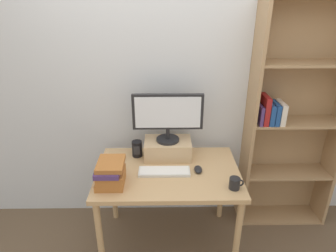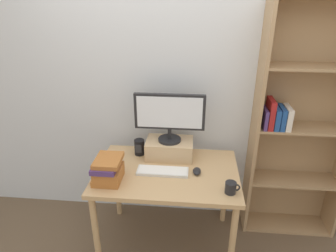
% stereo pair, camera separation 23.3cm
% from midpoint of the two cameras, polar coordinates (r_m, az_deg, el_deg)
% --- Properties ---
extents(ground_plane, '(12.00, 12.00, 0.00)m').
position_cam_midpoint_polar(ground_plane, '(2.90, -2.43, -21.16)').
color(ground_plane, brown).
extents(back_wall, '(7.00, 0.08, 2.60)m').
position_cam_midpoint_polar(back_wall, '(2.65, -2.67, 7.47)').
color(back_wall, silver).
rests_on(back_wall, ground_plane).
extents(desk, '(1.14, 0.76, 0.76)m').
position_cam_midpoint_polar(desk, '(2.47, -2.71, -10.29)').
color(desk, tan).
rests_on(desk, ground_plane).
extents(bookshelf_unit, '(0.81, 0.28, 2.05)m').
position_cam_midpoint_polar(bookshelf_unit, '(2.78, 20.30, 0.99)').
color(bookshelf_unit, tan).
rests_on(bookshelf_unit, ground_plane).
extents(riser_box, '(0.40, 0.25, 0.15)m').
position_cam_midpoint_polar(riser_box, '(2.57, -2.64, -4.36)').
color(riser_box, tan).
rests_on(riser_box, desk).
extents(computer_monitor, '(0.58, 0.19, 0.41)m').
position_cam_midpoint_polar(computer_monitor, '(2.44, -2.78, 2.08)').
color(computer_monitor, black).
rests_on(computer_monitor, riser_box).
extents(keyboard, '(0.41, 0.14, 0.02)m').
position_cam_midpoint_polar(keyboard, '(2.39, -3.54, -8.73)').
color(keyboard, silver).
rests_on(keyboard, desk).
extents(computer_mouse, '(0.06, 0.10, 0.04)m').
position_cam_midpoint_polar(computer_mouse, '(2.40, 2.99, -8.32)').
color(computer_mouse, black).
rests_on(computer_mouse, desk).
extents(book_stack, '(0.21, 0.26, 0.19)m').
position_cam_midpoint_polar(book_stack, '(2.28, -13.85, -8.81)').
color(book_stack, '#AD662D').
rests_on(book_stack, desk).
extents(coffee_mug, '(0.11, 0.08, 0.09)m').
position_cam_midpoint_polar(coffee_mug, '(2.23, 9.69, -10.82)').
color(coffee_mug, black).
rests_on(coffee_mug, desk).
extents(desk_speaker, '(0.09, 0.09, 0.14)m').
position_cam_midpoint_polar(desk_speaker, '(2.61, -8.47, -4.37)').
color(desk_speaker, black).
rests_on(desk_speaker, desk).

